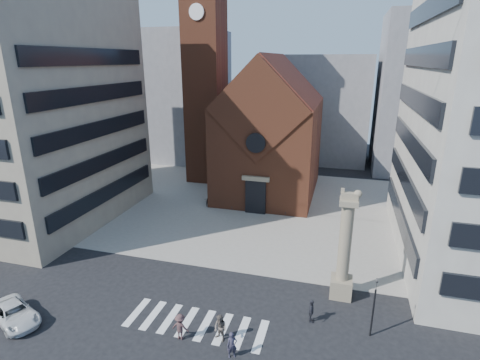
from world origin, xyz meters
name	(u,v)px	position (x,y,z in m)	size (l,w,h in m)	color
ground	(204,297)	(0.00, 0.00, 0.00)	(120.00, 120.00, 0.00)	black
piazza	(259,207)	(0.00, 19.00, 0.03)	(46.00, 30.00, 0.05)	#9C968E
zebra_crossing	(196,323)	(0.55, -3.00, 0.01)	(10.20, 3.20, 0.01)	white
church	(271,134)	(0.00, 25.04, 7.98)	(12.00, 16.65, 18.00)	brown
campanile	(205,71)	(-10.00, 28.00, 15.74)	(5.50, 5.50, 31.20)	brown
building_left	(23,101)	(-24.00, 10.00, 13.00)	(18.00, 20.00, 26.00)	gray
bg_block_left	(178,96)	(-20.00, 40.00, 11.00)	(16.00, 14.00, 22.00)	gray
bg_block_mid	(327,109)	(6.00, 45.00, 9.00)	(14.00, 12.00, 18.00)	gray
bg_block_right	(433,95)	(22.00, 42.00, 12.00)	(16.00, 14.00, 24.00)	gray
lion_column	(344,255)	(10.01, 3.00, 3.46)	(1.63, 1.60, 8.68)	gray
traffic_light	(374,306)	(12.00, -1.00, 2.29)	(0.13, 0.16, 4.30)	black
white_car	(14,314)	(-11.53, -6.16, 0.64)	(2.13, 4.62, 1.28)	silver
pedestrian_0	(232,345)	(3.81, -5.21, 0.86)	(0.63, 0.41, 1.72)	#2E2B3C
pedestrian_1	(220,328)	(2.68, -4.05, 0.92)	(0.90, 0.70, 1.85)	#60554C
pedestrian_2	(311,311)	(8.10, -0.66, 0.85)	(0.99, 0.41, 1.70)	#27282F
pedestrian_3	(180,327)	(0.16, -4.60, 0.91)	(1.17, 0.67, 1.81)	#493131
scooter_0	(207,201)	(-6.36, 17.80, 0.52)	(0.62, 1.79, 0.94)	black
scooter_1	(220,202)	(-4.76, 17.80, 0.57)	(0.49, 1.74, 1.04)	black
scooter_2	(232,204)	(-3.15, 17.80, 0.52)	(0.62, 1.79, 0.94)	black
scooter_3	(245,205)	(-1.54, 17.80, 0.57)	(0.49, 1.74, 1.04)	black
scooter_4	(258,206)	(0.07, 17.80, 0.52)	(0.62, 1.79, 0.94)	black
scooter_5	(271,207)	(1.67, 17.80, 0.57)	(0.49, 1.74, 1.04)	black
scooter_6	(284,209)	(3.28, 17.80, 0.52)	(0.62, 1.79, 0.94)	black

